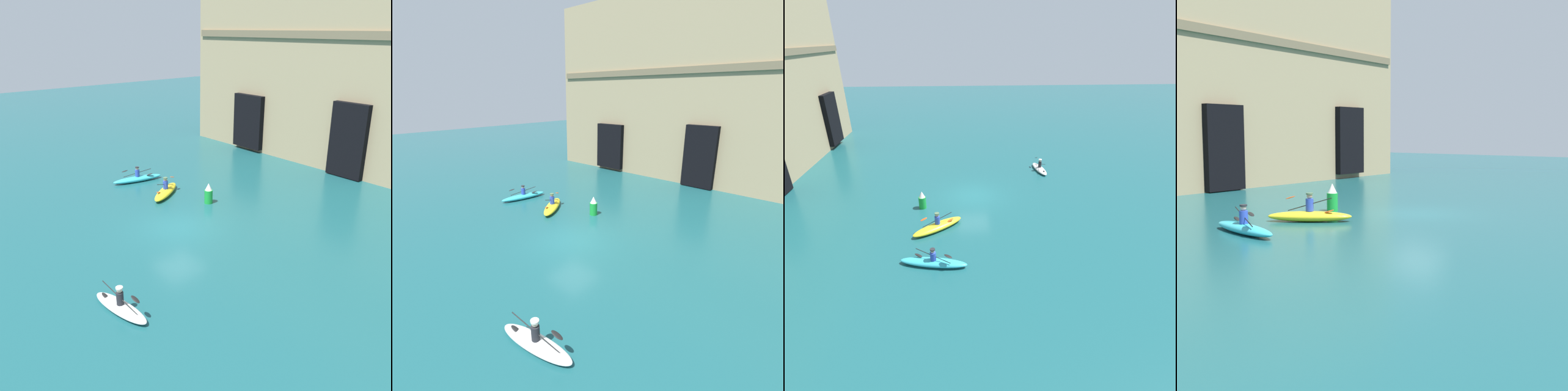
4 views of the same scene
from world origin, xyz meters
The scene contains 5 objects.
ground_plane centered at (0.00, 0.00, 0.00)m, with size 120.00×120.00×0.00m, color #195156.
cliff_bluff centered at (1.58, 17.68, 8.16)m, with size 34.75×6.36×16.41m.
kayak_yellow centered at (-4.47, 2.39, 0.25)m, with size 2.67×3.31×1.19m.
kayak_cyan centered at (-7.90, 2.41, 0.22)m, with size 1.31×3.66×1.07m.
marker_buoy centered at (-1.65, 3.62, 0.60)m, with size 0.51×0.51×1.29m.
Camera 4 is at (-20.61, -12.97, 3.67)m, focal length 50.00 mm.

